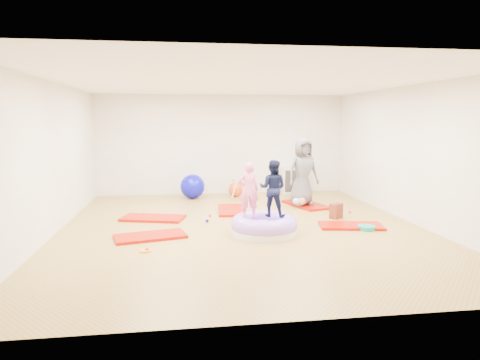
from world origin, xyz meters
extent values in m
cube|color=#B18337|center=(0.00, 0.00, 0.00)|extent=(7.00, 8.00, 0.01)
cube|color=white|center=(0.00, 0.00, 2.80)|extent=(7.00, 8.00, 0.01)
cube|color=white|center=(0.00, 4.00, 1.40)|extent=(7.00, 0.01, 2.80)
cube|color=white|center=(0.00, -4.00, 1.40)|extent=(7.00, 0.01, 2.80)
cube|color=white|center=(-3.50, 0.00, 1.40)|extent=(0.01, 8.00, 2.80)
cube|color=white|center=(3.50, 0.00, 1.40)|extent=(0.01, 8.00, 2.80)
cube|color=#CA0800|center=(-1.74, -0.51, 0.03)|extent=(1.36, 0.91, 0.05)
cube|color=#CA0800|center=(-1.78, 0.94, 0.03)|extent=(1.43, 0.98, 0.05)
cube|color=#CA0800|center=(-0.01, 1.53, 0.03)|extent=(0.72, 1.31, 0.05)
cube|color=#CA0800|center=(2.13, -0.27, 0.03)|extent=(1.31, 0.81, 0.05)
cube|color=#CA0800|center=(1.87, 1.90, 0.03)|extent=(0.99, 1.43, 0.05)
cylinder|color=white|center=(0.33, -0.55, 0.07)|extent=(1.20, 1.20, 0.14)
torus|color=#9D6CED|center=(0.33, -0.55, 0.19)|extent=(1.24, 1.24, 0.33)
ellipsoid|color=#9D6CED|center=(0.33, -0.55, 0.12)|extent=(0.66, 0.66, 0.30)
imported|color=pink|center=(0.05, -0.49, 0.87)|extent=(0.38, 0.25, 1.03)
imported|color=black|center=(0.51, -0.44, 0.89)|extent=(0.63, 0.58, 1.06)
imported|color=#525156|center=(1.75, 1.83, 0.86)|extent=(0.88, 0.67, 1.60)
ellipsoid|color=#A9C6E6|center=(1.66, 1.72, 0.16)|extent=(0.36, 0.23, 0.21)
sphere|color=tan|center=(1.66, 1.55, 0.18)|extent=(0.17, 0.17, 0.17)
sphere|color=red|center=(-1.73, -1.34, 0.03)|extent=(0.07, 0.07, 0.07)
sphere|color=#0808B5|center=(2.12, 0.57, 0.03)|extent=(0.07, 0.07, 0.07)
sphere|color=red|center=(-2.24, 1.11, 0.03)|extent=(0.07, 0.07, 0.07)
sphere|color=red|center=(-0.56, 1.02, 0.03)|extent=(0.07, 0.07, 0.07)
sphere|color=red|center=(2.59, 0.92, 0.03)|extent=(0.07, 0.07, 0.07)
sphere|color=#0808B5|center=(-0.66, 0.50, 0.03)|extent=(0.07, 0.07, 0.07)
sphere|color=#0808B5|center=(-0.87, 3.27, 0.33)|extent=(0.66, 0.66, 0.66)
sphere|color=#E44919|center=(0.31, 3.43, 0.20)|extent=(0.40, 0.40, 0.40)
cylinder|color=silver|center=(0.24, 3.11, 0.26)|extent=(0.18, 0.19, 0.48)
cylinder|color=silver|center=(0.24, 3.52, 0.26)|extent=(0.18, 0.19, 0.48)
cylinder|color=silver|center=(0.69, 3.11, 0.26)|extent=(0.18, 0.19, 0.48)
cylinder|color=silver|center=(0.69, 3.52, 0.26)|extent=(0.18, 0.19, 0.48)
cylinder|color=silver|center=(0.46, 3.31, 0.47)|extent=(0.47, 0.03, 0.03)
sphere|color=red|center=(0.23, 3.31, 0.47)|extent=(0.06, 0.06, 0.06)
sphere|color=#0808B5|center=(0.70, 3.31, 0.47)|extent=(0.06, 0.06, 0.06)
cube|color=silver|center=(2.07, 3.80, 0.37)|extent=(0.73, 0.35, 0.73)
cube|color=#2C2A2A|center=(2.07, 3.63, 0.37)|extent=(0.63, 0.02, 0.63)
cube|color=silver|center=(2.07, 3.75, 0.37)|extent=(0.02, 0.25, 0.64)
cube|color=silver|center=(2.07, 3.75, 0.37)|extent=(0.64, 0.25, 0.02)
cylinder|color=#0A8475|center=(2.34, -0.50, 0.04)|extent=(0.35, 0.35, 0.08)
cube|color=#C24827|center=(2.11, 0.51, 0.16)|extent=(0.33, 0.30, 0.32)
cylinder|color=#FDAE19|center=(-1.75, -1.34, 0.01)|extent=(0.20, 0.20, 0.03)
camera|label=1|loc=(-1.16, -8.11, 2.09)|focal=32.00mm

